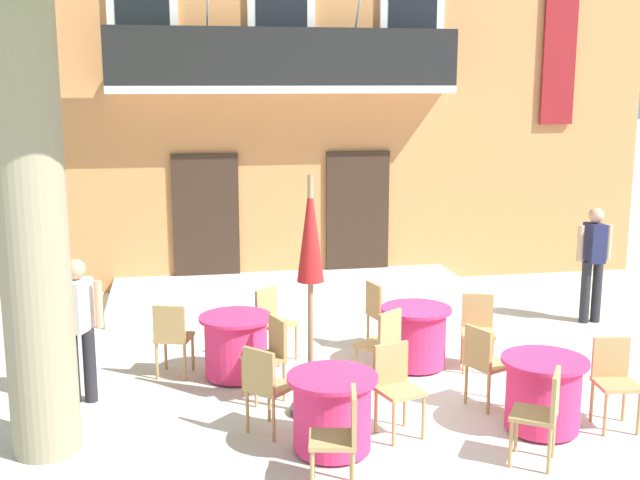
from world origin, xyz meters
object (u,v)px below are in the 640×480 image
cafe_table_far_side (543,394)px  cafe_umbrella (310,261)px  cafe_chair_front_1 (269,352)px  pedestrian_near_entrance (593,258)px  cafe_chair_near_tree_2 (382,341)px  pedestrian_mid_plaza (79,322)px  cafe_chair_middle_0 (266,384)px  cafe_chair_front_2 (273,319)px  cafe_chair_far_side_2 (614,376)px  cafe_table_near_tree (416,336)px  cafe_chair_front_0 (172,335)px  ground_planter_left (84,293)px  cafe_chair_near_tree_1 (381,311)px  cafe_table_middle (332,412)px  cafe_chair_middle_2 (396,383)px  cafe_chair_far_side_1 (543,410)px  cafe_chair_middle_1 (341,433)px  cafe_chair_near_tree_0 (478,326)px  cafe_chair_far_side_0 (485,361)px  cafe_table_front (236,346)px

cafe_table_far_side → cafe_umbrella: size_ratio=0.34×
cafe_chair_front_1 → pedestrian_near_entrance: pedestrian_near_entrance is taller
cafe_chair_near_tree_2 → pedestrian_mid_plaza: (-3.36, 0.12, 0.38)m
cafe_chair_middle_0 → pedestrian_near_entrance: size_ratio=0.54×
cafe_chair_front_2 → cafe_table_far_side: bearing=-47.0°
cafe_chair_far_side_2 → pedestrian_near_entrance: (1.60, 3.35, 0.43)m
cafe_table_near_tree → cafe_chair_front_2: bearing=160.5°
cafe_chair_front_0 → ground_planter_left: bearing=115.0°
pedestrian_mid_plaza → cafe_chair_near_tree_2: bearing=-2.0°
cafe_chair_middle_0 → cafe_chair_near_tree_1: bearing=52.1°
pedestrian_mid_plaza → cafe_table_middle: bearing=-34.0°
cafe_chair_front_1 → pedestrian_mid_plaza: 2.09m
cafe_table_far_side → cafe_chair_far_side_2: 0.77m
cafe_chair_middle_2 → cafe_umbrella: cafe_umbrella is taller
cafe_table_far_side → cafe_chair_far_side_2: size_ratio=0.95×
cafe_chair_far_side_1 → cafe_chair_front_1: bearing=138.3°
cafe_chair_near_tree_2 → cafe_umbrella: (-0.95, -0.65, 1.14)m
cafe_chair_middle_1 → cafe_chair_far_side_2: bearing=15.1°
cafe_chair_middle_1 → ground_planter_left: bearing=115.1°
cafe_chair_middle_1 → cafe_chair_middle_2: same height
cafe_chair_near_tree_1 → cafe_table_far_side: size_ratio=1.05×
cafe_chair_front_0 → ground_planter_left: size_ratio=1.42×
cafe_table_far_side → cafe_chair_near_tree_0: bearing=89.4°
cafe_chair_near_tree_2 → cafe_chair_far_side_0: (0.92, -0.82, 0.00)m
cafe_table_front → cafe_umbrella: (0.69, -1.19, 1.27)m
cafe_table_middle → cafe_chair_far_side_2: bearing=1.1°
cafe_chair_middle_0 → cafe_chair_near_tree_2: bearing=35.8°
cafe_umbrella → cafe_table_middle: bearing=-86.8°
cafe_chair_near_tree_2 → cafe_table_far_side: (1.28, -1.48, -0.14)m
cafe_chair_middle_2 → pedestrian_mid_plaza: 3.48m
cafe_chair_middle_2 → cafe_chair_front_2: (-0.94, 2.38, 0.00)m
cafe_chair_middle_0 → cafe_chair_far_side_1: 2.64m
cafe_table_middle → cafe_chair_front_2: (-0.24, 2.66, 0.14)m
cafe_chair_middle_0 → cafe_umbrella: (0.52, 0.41, 1.14)m
cafe_chair_middle_0 → cafe_table_far_side: bearing=-8.8°
cafe_chair_near_tree_0 → cafe_chair_near_tree_1: size_ratio=1.00×
cafe_chair_front_2 → cafe_table_middle: bearing=-84.8°
cafe_chair_middle_1 → cafe_chair_front_2: 3.41m
pedestrian_near_entrance → cafe_table_near_tree: bearing=-156.4°
cafe_chair_middle_0 → cafe_umbrella: size_ratio=0.36×
cafe_chair_far_side_1 → cafe_chair_front_0: bearing=139.4°
cafe_chair_middle_1 → cafe_chair_front_1: bearing=99.4°
cafe_chair_middle_2 → cafe_umbrella: (-0.75, 0.63, 1.14)m
cafe_chair_far_side_1 → cafe_chair_far_side_0: bearing=90.9°
cafe_chair_near_tree_2 → cafe_umbrella: 1.61m
cafe_table_near_tree → cafe_chair_middle_0: cafe_chair_middle_0 is taller
cafe_table_far_side → cafe_chair_front_1: bearing=152.7°
cafe_chair_front_1 → pedestrian_near_entrance: (4.95, 1.99, 0.43)m
cafe_chair_middle_1 → pedestrian_near_entrance: (4.59, 4.15, 0.43)m
cafe_table_front → cafe_chair_near_tree_0: bearing=-3.7°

